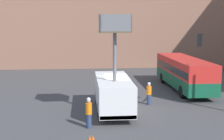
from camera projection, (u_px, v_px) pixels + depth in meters
ground_plane at (123, 109)px, 22.73m from camera, size 120.00×120.00×0.00m
building_backdrop_far at (102, 16)px, 46.19m from camera, size 44.00×10.00×14.34m
utility_truck at (113, 91)px, 21.66m from camera, size 2.29×6.36×6.75m
city_bus at (184, 71)px, 28.98m from camera, size 2.60×10.40×2.94m
road_worker_near_truck at (89, 113)px, 18.49m from camera, size 0.38×0.38×1.87m
road_worker_directing at (149, 94)px, 23.74m from camera, size 0.38×0.38×1.75m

